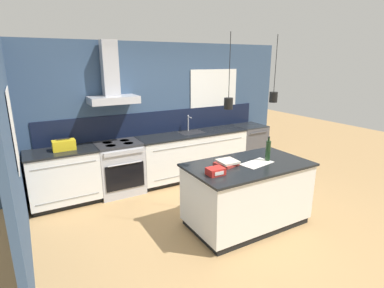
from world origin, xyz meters
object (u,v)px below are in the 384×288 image
at_px(bottle_on_island, 268,150).
at_px(oven_range, 120,168).
at_px(yellow_toolbox, 64,145).
at_px(dishwasher, 248,145).
at_px(book_stack, 227,163).
at_px(red_supply_box, 216,171).

bearing_deg(bottle_on_island, oven_range, 128.27).
xyz_separation_m(bottle_on_island, yellow_toolbox, (-2.42, 1.98, -0.07)).
height_order(oven_range, dishwasher, same).
height_order(oven_range, bottle_on_island, bottle_on_island).
relative_size(book_stack, yellow_toolbox, 0.91).
relative_size(book_stack, red_supply_box, 1.47).
distance_m(dishwasher, red_supply_box, 3.11).
xyz_separation_m(dishwasher, book_stack, (-1.95, -1.84, 0.49)).
distance_m(oven_range, red_supply_box, 2.21).
xyz_separation_m(oven_range, red_supply_box, (0.62, -2.06, 0.50)).
xyz_separation_m(red_supply_box, yellow_toolbox, (-1.48, 2.06, 0.04)).
xyz_separation_m(dishwasher, red_supply_box, (-2.28, -2.06, 0.50)).
relative_size(dishwasher, book_stack, 2.93).
distance_m(dishwasher, book_stack, 2.72).
bearing_deg(red_supply_box, yellow_toolbox, 125.65).
bearing_deg(bottle_on_island, yellow_toolbox, 140.62).
distance_m(oven_range, dishwasher, 2.90).
height_order(oven_range, yellow_toolbox, yellow_toolbox).
relative_size(oven_range, bottle_on_island, 2.59).
relative_size(dishwasher, yellow_toolbox, 2.68).
distance_m(oven_range, yellow_toolbox, 1.01).
relative_size(oven_range, dishwasher, 1.00).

